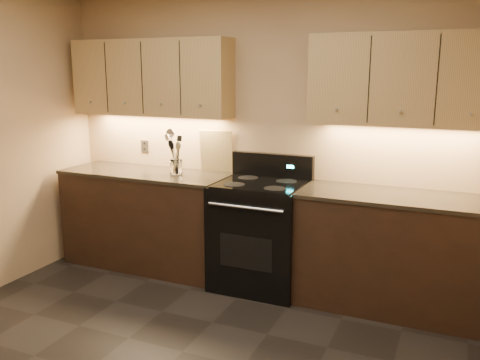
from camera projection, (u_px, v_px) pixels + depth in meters
name	position (u px, v px, depth m)	size (l,w,h in m)	color
wall_back	(266.00, 135.00, 4.56)	(4.00, 0.04, 2.60)	tan
counter_left	(148.00, 219.00, 4.90)	(1.62, 0.62, 0.93)	black
counter_right	(391.00, 252.00, 4.01)	(1.46, 0.62, 0.93)	black
stove	(261.00, 233.00, 4.42)	(0.76, 0.68, 1.14)	black
upper_cab_left	(151.00, 78.00, 4.75)	(1.60, 0.30, 0.70)	tan
upper_cab_right	(405.00, 80.00, 3.86)	(1.44, 0.30, 0.70)	tan
outlet_plate	(145.00, 146.00, 5.11)	(0.09, 0.01, 0.12)	#B2B5BA
utensil_crock	(176.00, 168.00, 4.65)	(0.14, 0.14, 0.14)	white
cutting_board	(216.00, 151.00, 4.76)	(0.31, 0.02, 0.40)	#D4B972
wooden_spoon	(174.00, 157.00, 4.63)	(0.06, 0.06, 0.29)	#D4B972
black_spoon	(176.00, 156.00, 4.66)	(0.06, 0.06, 0.30)	black
black_turner	(176.00, 154.00, 4.60)	(0.08, 0.08, 0.36)	black
steel_spatula	(178.00, 153.00, 4.61)	(0.08, 0.08, 0.38)	silver
steel_skimmer	(179.00, 152.00, 4.59)	(0.09, 0.09, 0.40)	silver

